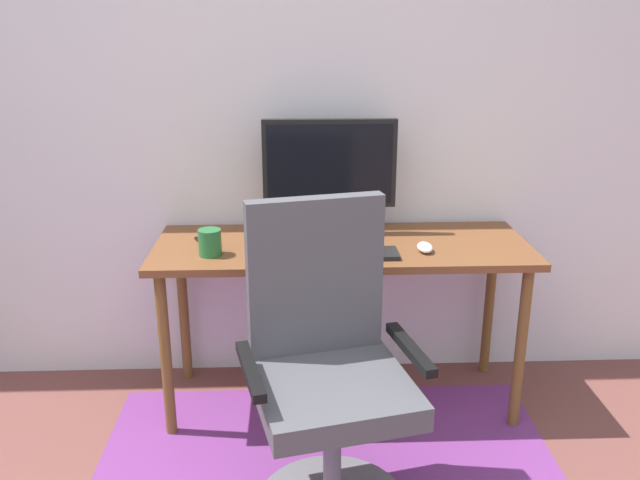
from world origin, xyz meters
name	(u,v)px	position (x,y,z in m)	size (l,w,h in m)	color
wall_back	(231,93)	(0.00, 2.20, 1.30)	(6.00, 0.10, 2.60)	white
desk	(342,261)	(0.46, 1.85, 0.65)	(1.53, 0.56, 0.73)	brown
monitor	(329,168)	(0.42, 1.99, 1.02)	(0.56, 0.18, 0.49)	#B2B2B7
keyboard	(343,254)	(0.45, 1.70, 0.74)	(0.43, 0.13, 0.02)	black
computer_mouse	(425,247)	(0.78, 1.74, 0.75)	(0.06, 0.10, 0.03)	white
coffee_cup	(210,242)	(-0.06, 1.73, 0.78)	(0.09, 0.09, 0.10)	#246D36
cell_phone	(208,242)	(-0.09, 1.88, 0.74)	(0.07, 0.14, 0.01)	black
office_chair	(327,391)	(0.37, 1.19, 0.45)	(0.62, 0.57, 1.06)	slate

